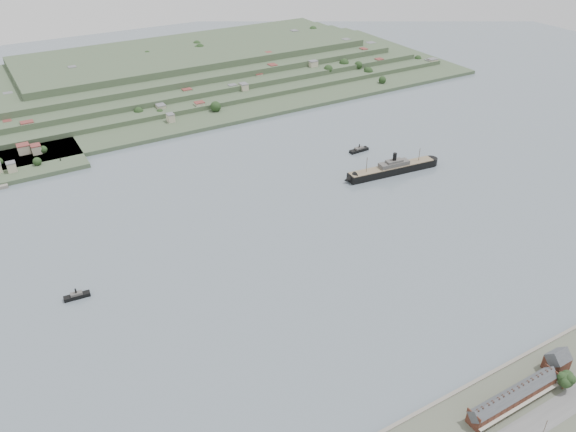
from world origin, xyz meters
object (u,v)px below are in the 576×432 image
fig_tree (567,379)px  steamship (389,169)px  gabled_building (557,361)px  tugboat (77,296)px  terrace_row (513,397)px

fig_tree → steamship: bearing=71.6°
gabled_building → tugboat: gabled_building is taller
terrace_row → fig_tree: (30.33, -6.87, 1.87)m
fig_tree → terrace_row: bearing=167.2°
gabled_building → tugboat: (-204.17, 189.70, -6.45)m
terrace_row → gabled_building: 37.74m
terrace_row → fig_tree: 31.15m
terrace_row → fig_tree: bearing=-12.8°
steamship → fig_tree: size_ratio=8.68×
steamship → tugboat: bearing=-172.8°
terrace_row → steamship: steamship is taller
steamship → tugboat: size_ratio=5.91×
gabled_building → fig_tree: gabled_building is taller
gabled_building → steamship: steamship is taller
fig_tree → gabled_building: bearing=56.6°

